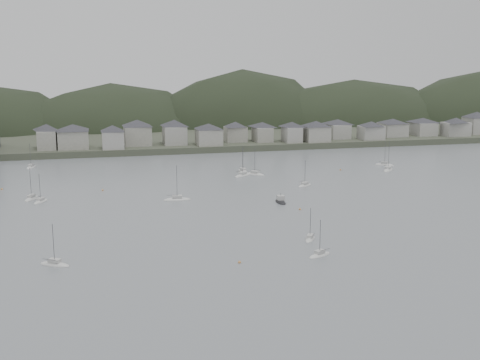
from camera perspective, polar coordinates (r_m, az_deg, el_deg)
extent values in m
plane|color=slate|center=(125.07, 8.42, -9.27)|extent=(900.00, 900.00, 0.00)
cube|color=#383D2D|center=(407.76, -7.50, 5.27)|extent=(900.00, 250.00, 3.00)
ellipsoid|color=black|center=(384.87, -11.87, 3.05)|extent=(132.08, 90.41, 79.74)
ellipsoid|color=black|center=(396.91, 0.21, 3.14)|extent=(133.88, 88.37, 101.41)
ellipsoid|color=black|center=(416.68, 10.49, 3.66)|extent=(165.81, 81.78, 82.55)
cube|color=gray|center=(292.91, -17.70, 3.63)|extent=(8.34, 12.91, 8.59)
pyramid|color=#2C2B31|center=(292.24, -17.77, 4.75)|extent=(15.78, 15.78, 3.01)
cube|color=gray|center=(291.74, -15.41, 3.71)|extent=(13.68, 13.35, 8.36)
pyramid|color=#2C2B31|center=(291.09, -15.47, 4.81)|extent=(20.07, 20.07, 2.93)
cube|color=#9A9790|center=(286.56, -11.88, 3.71)|extent=(9.78, 10.20, 8.08)
pyramid|color=#2C2B31|center=(285.92, -11.93, 4.79)|extent=(14.83, 14.83, 2.83)
cube|color=gray|center=(296.69, -9.63, 4.15)|extent=(12.59, 13.33, 9.09)
pyramid|color=#2C2B31|center=(296.01, -9.67, 5.32)|extent=(19.24, 19.24, 3.18)
cube|color=#9A9790|center=(297.03, -6.18, 4.22)|extent=(10.74, 12.17, 8.87)
pyramid|color=#2C2B31|center=(296.36, -6.20, 5.37)|extent=(17.01, 17.01, 3.10)
cube|color=gray|center=(293.19, -2.96, 4.07)|extent=(11.63, 12.09, 7.69)
pyramid|color=#2C2B31|center=(292.59, -2.97, 5.08)|extent=(17.61, 17.61, 2.69)
cube|color=gray|center=(304.84, -0.43, 4.34)|extent=(10.37, 9.35, 7.44)
pyramid|color=#2C2B31|center=(304.27, -0.43, 5.27)|extent=(14.65, 14.65, 2.60)
cube|color=gray|center=(305.94, 2.12, 4.33)|extent=(8.24, 12.20, 7.22)
pyramid|color=#2C2B31|center=(305.39, 2.12, 5.24)|extent=(15.17, 15.17, 2.53)
cube|color=#9A9790|center=(305.09, 4.90, 4.30)|extent=(8.06, 10.91, 7.46)
pyramid|color=#2C2B31|center=(304.53, 4.92, 5.24)|extent=(14.08, 14.08, 2.61)
cube|color=gray|center=(307.88, 7.17, 4.34)|extent=(11.73, 11.78, 7.66)
pyramid|color=#2C2B31|center=(307.30, 7.19, 5.29)|extent=(17.46, 17.46, 2.68)
cube|color=#9A9790|center=(322.88, 9.17, 4.57)|extent=(10.19, 13.02, 7.33)
pyramid|color=#2C2B31|center=(322.35, 9.20, 5.45)|extent=(17.23, 17.23, 2.57)
cube|color=#9A9790|center=(321.11, 12.24, 4.38)|extent=(11.70, 9.81, 6.88)
pyramid|color=#2C2B31|center=(320.61, 12.28, 5.21)|extent=(15.97, 15.97, 2.41)
cube|color=#9A9790|center=(336.58, 14.17, 4.61)|extent=(12.83, 12.48, 7.00)
pyramid|color=#2C2B31|center=(336.09, 14.21, 5.41)|extent=(18.79, 18.79, 2.45)
cube|color=#9A9790|center=(345.99, 16.82, 4.65)|extent=(11.07, 13.50, 6.97)
pyramid|color=#2C2B31|center=(345.52, 16.86, 5.42)|extent=(18.25, 18.25, 2.44)
cube|color=#9A9790|center=(347.60, 19.64, 4.53)|extent=(13.75, 9.12, 7.34)
pyramid|color=#2C2B31|center=(347.11, 19.69, 5.34)|extent=(16.97, 16.97, 2.57)
cube|color=#9A9790|center=(362.14, 21.35, 4.80)|extent=(11.37, 11.57, 9.05)
pyramid|color=#2C2B31|center=(361.58, 21.42, 5.76)|extent=(17.03, 17.03, 3.17)
ellipsoid|color=silver|center=(261.07, 13.45, 1.37)|extent=(7.88, 6.79, 1.59)
cube|color=#B5B4B0|center=(260.89, 13.46, 1.60)|extent=(3.27, 3.06, 0.70)
cylinder|color=#3F3F42|center=(260.27, 13.50, 2.48)|extent=(0.12, 0.12, 9.92)
cylinder|color=#3F3F42|center=(259.53, 13.33, 1.68)|extent=(2.92, 2.22, 0.10)
ellipsoid|color=silver|center=(262.82, -19.07, 1.12)|extent=(4.48, 8.15, 1.55)
cube|color=#B5B4B0|center=(262.64, -19.09, 1.35)|extent=(2.38, 3.08, 0.70)
cylinder|color=#3F3F42|center=(262.03, -19.14, 2.20)|extent=(0.12, 0.12, 9.71)
cylinder|color=#3F3F42|center=(261.19, -19.04, 1.42)|extent=(1.04, 3.39, 0.10)
ellipsoid|color=silver|center=(137.88, -17.04, -7.66)|extent=(7.38, 5.74, 1.45)
cube|color=#B5B4B0|center=(137.56, -17.07, -7.26)|extent=(2.99, 2.68, 0.70)
cylinder|color=#3F3F42|center=(136.48, -17.16, -5.81)|extent=(0.12, 0.12, 9.04)
cylinder|color=#3F3F42|center=(136.83, -17.56, -7.15)|extent=(2.83, 1.78, 0.10)
ellipsoid|color=silver|center=(150.97, 6.61, -5.58)|extent=(5.03, 6.37, 1.25)
cube|color=#B5B4B0|center=(150.70, 6.62, -5.24)|extent=(2.33, 2.59, 0.70)
cylinder|color=#3F3F42|center=(149.84, 6.65, -4.09)|extent=(0.12, 0.12, 7.83)
cylinder|color=#3F3F42|center=(149.90, 6.97, -5.12)|extent=(1.58, 2.44, 0.10)
ellipsoid|color=silver|center=(239.38, 0.28, 0.80)|extent=(3.58, 8.39, 1.63)
cube|color=#B5B4B0|center=(239.18, 0.28, 1.06)|extent=(2.12, 3.04, 0.70)
cylinder|color=#3F3F42|center=(238.48, 0.28, 2.03)|extent=(0.12, 0.12, 10.17)
cylinder|color=#3F3F42|center=(240.51, 0.24, 1.25)|extent=(0.55, 3.64, 0.10)
ellipsoid|color=silver|center=(203.54, -19.03, -1.71)|extent=(5.26, 8.27, 1.58)
cube|color=#B5B4B0|center=(203.31, -19.05, -1.41)|extent=(2.63, 3.21, 0.70)
cylinder|color=#3F3F42|center=(202.51, -19.12, -0.31)|extent=(0.12, 0.12, 9.87)
cylinder|color=#3F3F42|center=(201.86, -18.94, -1.33)|extent=(1.40, 3.34, 0.10)
ellipsoid|color=silver|center=(230.58, 0.25, 0.39)|extent=(8.58, 7.49, 1.74)
cube|color=#B5B4B0|center=(230.36, 0.25, 0.68)|extent=(3.57, 3.36, 0.70)
cylinder|color=#3F3F42|center=(229.59, 0.25, 1.76)|extent=(0.12, 0.12, 10.85)
cylinder|color=#3F3F42|center=(230.87, -0.10, 0.84)|extent=(3.16, 2.46, 0.10)
ellipsoid|color=silver|center=(192.05, -5.93, -1.89)|extent=(9.01, 3.62, 1.76)
cube|color=#B5B4B0|center=(191.79, -5.94, -1.55)|extent=(3.24, 2.21, 0.70)
cylinder|color=#3F3F42|center=(190.85, -5.97, -0.24)|extent=(0.12, 0.12, 10.99)
cylinder|color=#3F3F42|center=(191.32, -6.41, -1.42)|extent=(3.95, 0.47, 0.10)
ellipsoid|color=silver|center=(139.11, 7.51, -7.08)|extent=(6.82, 4.77, 1.31)
cube|color=#B5B4B0|center=(138.81, 7.52, -6.71)|extent=(2.70, 2.31, 0.70)
cylinder|color=#3F3F42|center=(137.83, 7.55, -5.40)|extent=(0.12, 0.12, 8.21)
cylinder|color=#3F3F42|center=(138.56, 8.01, -6.51)|extent=(2.70, 1.39, 0.10)
ellipsoid|color=silver|center=(249.28, 13.77, 0.89)|extent=(8.38, 8.98, 1.86)
cube|color=#B5B4B0|center=(249.07, 13.79, 1.17)|extent=(3.69, 3.81, 0.70)
cylinder|color=#3F3F42|center=(248.30, 13.84, 2.25)|extent=(0.12, 0.12, 11.65)
cylinder|color=#3F3F42|center=(249.57, 13.44, 1.33)|extent=(2.83, 3.22, 0.10)
ellipsoid|color=silver|center=(233.10, 1.40, 0.51)|extent=(7.77, 7.77, 1.67)
cube|color=#B5B4B0|center=(232.89, 1.40, 0.78)|extent=(3.36, 3.36, 0.70)
cylinder|color=#3F3F42|center=(232.16, 1.40, 1.81)|extent=(0.12, 0.12, 10.41)
cylinder|color=#3F3F42|center=(234.07, 1.58, 0.97)|extent=(2.72, 2.72, 0.10)
ellipsoid|color=silver|center=(213.60, 6.12, -0.55)|extent=(7.14, 5.97, 1.43)
cube|color=#B5B4B0|center=(213.40, 6.12, -0.29)|extent=(2.94, 2.72, 0.70)
cylinder|color=#3F3F42|center=(212.71, 6.15, 0.66)|extent=(0.12, 0.12, 8.91)
cylinder|color=#3F3F42|center=(213.62, 5.80, -0.12)|extent=(2.68, 1.93, 0.10)
ellipsoid|color=silver|center=(198.54, -18.26, -1.97)|extent=(5.29, 7.19, 1.39)
cube|color=#B5B4B0|center=(198.33, -18.27, -1.69)|extent=(2.51, 2.88, 0.70)
cylinder|color=#3F3F42|center=(197.60, -18.34, -0.70)|extent=(0.12, 0.12, 8.71)
cylinder|color=#3F3F42|center=(199.33, -18.43, -1.48)|extent=(1.59, 2.80, 0.10)
ellipsoid|color=black|center=(188.57, 3.84, -2.10)|extent=(2.80, 7.38, 1.61)
cube|color=#B5B4B0|center=(188.24, 3.85, -1.67)|extent=(2.10, 2.24, 1.40)
cylinder|color=#3F3F42|center=(188.04, 3.85, -1.41)|extent=(0.10, 0.10, 1.20)
sphere|color=#C78542|center=(245.88, 9.45, 0.95)|extent=(0.70, 0.70, 0.70)
sphere|color=#C78542|center=(210.10, -12.81, -0.94)|extent=(0.70, 0.70, 0.70)
sphere|color=#C78542|center=(133.32, -0.05, -7.76)|extent=(0.70, 0.70, 0.70)
sphere|color=#C78542|center=(179.88, 5.67, -2.76)|extent=(0.70, 0.70, 0.70)
sphere|color=#C78542|center=(222.03, -21.51, -0.80)|extent=(0.70, 0.70, 0.70)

